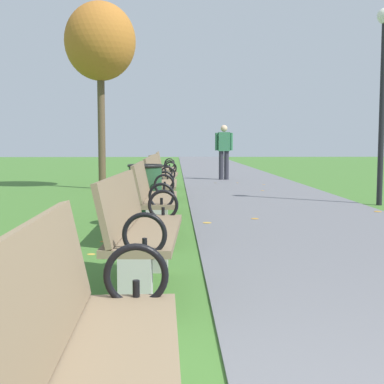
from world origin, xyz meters
name	(u,v)px	position (x,y,z in m)	size (l,w,h in m)	color
paved_walkway	(226,173)	(1.57, 18.00, 0.01)	(3.14, 44.00, 0.02)	slate
park_bench_1	(80,383)	(-0.50, -0.07, 0.49)	(0.51, 1.61, 0.90)	#7A664C
park_bench_2	(140,231)	(-0.50, 2.44, 0.49)	(0.55, 1.62, 0.90)	#7A664C
park_bench_3	(153,198)	(-0.50, 4.76, 0.49)	(0.48, 1.60, 0.90)	#7A664C
park_bench_4	(159,184)	(-0.50, 7.01, 0.49)	(0.49, 1.61, 0.90)	#7A664C
park_bench_5	(162,175)	(-0.50, 9.15, 0.49)	(0.55, 1.62, 0.90)	#7A664C
park_bench_6	(165,169)	(-0.50, 11.63, 0.49)	(0.49, 1.61, 0.90)	#7A664C
tree_2	(100,43)	(-2.03, 11.70, 3.49)	(1.69, 1.69, 4.46)	brown
pedestrian_walking	(224,149)	(1.20, 14.59, 0.93)	(0.53, 0.23, 1.62)	#2D2D38
trash_bin	(145,195)	(-0.65, 5.77, 0.42)	(0.48, 0.48, 0.84)	#234C2D
lamp_post	(383,76)	(3.44, 8.10, 2.31)	(0.28, 0.28, 3.48)	black
scattered_leaves	(234,234)	(0.47, 5.05, 0.02)	(5.55, 15.09, 0.02)	brown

